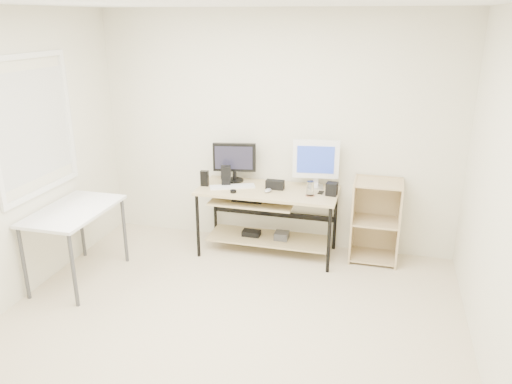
{
  "coord_description": "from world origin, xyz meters",
  "views": [
    {
      "loc": [
        1.17,
        -3.28,
        2.5
      ],
      "look_at": [
        -0.04,
        1.3,
        0.84
      ],
      "focal_mm": 35.0,
      "sensor_mm": 36.0,
      "label": 1
    }
  ],
  "objects_px": {
    "audio_controller": "(205,178)",
    "black_monitor": "(234,160)",
    "desk": "(266,207)",
    "side_table": "(74,217)",
    "white_imac": "(316,161)",
    "shelf_unit": "(376,220)"
  },
  "relations": [
    {
      "from": "audio_controller",
      "to": "black_monitor",
      "type": "bearing_deg",
      "value": 36.79
    },
    {
      "from": "desk",
      "to": "audio_controller",
      "type": "height_order",
      "value": "audio_controller"
    },
    {
      "from": "side_table",
      "to": "audio_controller",
      "type": "distance_m",
      "value": 1.41
    },
    {
      "from": "white_imac",
      "to": "audio_controller",
      "type": "bearing_deg",
      "value": -175.75
    },
    {
      "from": "desk",
      "to": "black_monitor",
      "type": "bearing_deg",
      "value": 156.55
    },
    {
      "from": "desk",
      "to": "white_imac",
      "type": "bearing_deg",
      "value": 19.75
    },
    {
      "from": "desk",
      "to": "shelf_unit",
      "type": "distance_m",
      "value": 1.19
    },
    {
      "from": "side_table",
      "to": "black_monitor",
      "type": "distance_m",
      "value": 1.79
    },
    {
      "from": "desk",
      "to": "white_imac",
      "type": "xyz_separation_m",
      "value": [
        0.51,
        0.18,
        0.52
      ]
    },
    {
      "from": "desk",
      "to": "shelf_unit",
      "type": "relative_size",
      "value": 1.67
    },
    {
      "from": "black_monitor",
      "to": "white_imac",
      "type": "xyz_separation_m",
      "value": [
        0.91,
        0.01,
        0.05
      ]
    },
    {
      "from": "desk",
      "to": "side_table",
      "type": "relative_size",
      "value": 1.5
    },
    {
      "from": "black_monitor",
      "to": "white_imac",
      "type": "relative_size",
      "value": 0.91
    },
    {
      "from": "audio_controller",
      "to": "side_table",
      "type": "bearing_deg",
      "value": -140.04
    },
    {
      "from": "desk",
      "to": "side_table",
      "type": "distance_m",
      "value": 1.97
    },
    {
      "from": "side_table",
      "to": "desk",
      "type": "bearing_deg",
      "value": 32.65
    },
    {
      "from": "desk",
      "to": "side_table",
      "type": "xyz_separation_m",
      "value": [
        -1.65,
        -1.06,
        0.13
      ]
    },
    {
      "from": "shelf_unit",
      "to": "black_monitor",
      "type": "height_order",
      "value": "black_monitor"
    },
    {
      "from": "white_imac",
      "to": "audio_controller",
      "type": "distance_m",
      "value": 1.22
    },
    {
      "from": "side_table",
      "to": "audio_controller",
      "type": "xyz_separation_m",
      "value": [
        0.98,
        0.99,
        0.17
      ]
    },
    {
      "from": "desk",
      "to": "black_monitor",
      "type": "relative_size",
      "value": 3.14
    },
    {
      "from": "desk",
      "to": "white_imac",
      "type": "relative_size",
      "value": 2.85
    }
  ]
}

